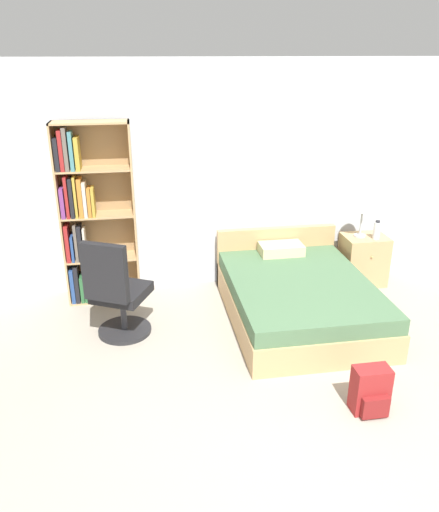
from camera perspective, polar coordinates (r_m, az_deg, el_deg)
The scene contains 9 objects.
ground_plane at distance 3.75m, azimuth 13.77°, elevation -23.54°, with size 14.00×14.00×0.00m, color #A39989.
wall_back at distance 5.87m, azimuth 2.89°, elevation 9.03°, with size 9.00×0.06×2.60m.
bookshelf at distance 5.59m, azimuth -14.86°, elevation 4.41°, with size 0.79×0.29×2.00m.
bed at distance 5.39m, azimuth 8.85°, elevation -4.52°, with size 1.44×1.96×0.71m.
office_chair at distance 4.94m, azimuth -11.66°, elevation -4.32°, with size 0.66×0.71×1.06m.
nightstand at distance 6.31m, azimuth 16.09°, elevation -0.41°, with size 0.51×0.43×0.61m.
table_lamp at distance 6.06m, azimuth 16.09°, elevation 5.57°, with size 0.24×0.24×0.48m.
water_bottle at distance 6.12m, azimuth 17.54°, elevation 2.82°, with size 0.08×0.08×0.23m.
backpack_red at distance 4.22m, azimuth 16.90°, elevation -14.56°, with size 0.29×0.22×0.39m.
Camera 1 is at (-1.22, -2.35, 2.66)m, focal length 35.00 mm.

